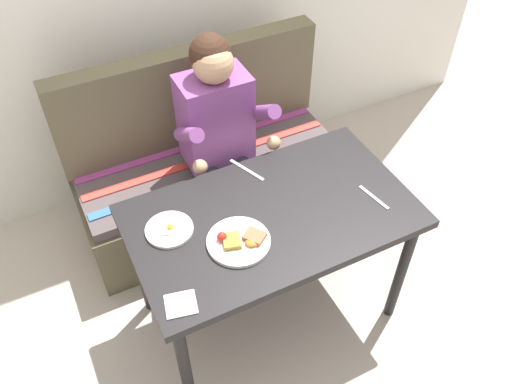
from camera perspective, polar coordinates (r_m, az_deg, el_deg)
name	(u,v)px	position (r m, az deg, el deg)	size (l,w,h in m)	color
ground_plane	(269,309)	(2.81, 1.40, -12.38)	(8.00, 8.00, 0.00)	#B2A496
table	(272,226)	(2.29, 1.69, -3.66)	(1.20, 0.70, 0.73)	black
couch	(207,171)	(3.00, -5.26, 2.21)	(1.44, 0.56, 1.00)	brown
person	(221,130)	(2.62, -3.76, 6.65)	(0.45, 0.61, 1.21)	#7D4183
plate_breakfast	(239,241)	(2.11, -1.81, -5.26)	(0.26, 0.26, 0.05)	white
plate_eggs	(169,229)	(2.18, -9.28, -3.96)	(0.20, 0.20, 0.04)	white
napkin	(181,304)	(1.97, -8.06, -11.83)	(0.11, 0.10, 0.01)	silver
fork	(374,197)	(2.34, 12.52, -0.56)	(0.01, 0.17, 0.01)	silver
knife	(247,170)	(2.41, -1.00, 2.38)	(0.01, 0.20, 0.01)	silver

